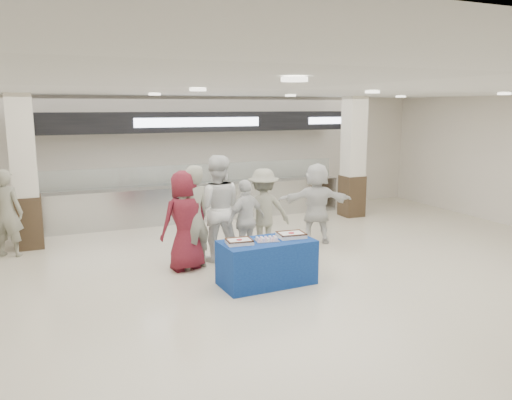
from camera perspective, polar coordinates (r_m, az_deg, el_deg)
name	(u,v)px	position (r m, az deg, el deg)	size (l,w,h in m)	color
ground	(289,286)	(8.42, 3.81, -9.79)	(14.00, 14.00, 0.00)	beige
serving_line	(196,176)	(13.05, -6.83, 2.75)	(8.70, 0.85, 2.80)	#BABDC1
column_left	(25,176)	(11.33, -24.94, 2.53)	(0.55, 0.55, 3.20)	#352618
column_right	(353,160)	(13.62, 11.03, 4.53)	(0.55, 0.55, 3.20)	#352618
display_table	(267,262)	(8.38, 1.24, -7.13)	(1.55, 0.78, 0.75)	navy
sheet_cake_left	(239,241)	(8.08, -1.92, -4.72)	(0.44, 0.36, 0.09)	white
sheet_cake_right	(291,235)	(8.49, 4.05, -3.95)	(0.48, 0.39, 0.09)	white
cupcake_tray	(267,239)	(8.25, 1.25, -4.48)	(0.41, 0.33, 0.06)	#B5B4BA
civilian_maroon	(185,221)	(9.07, -8.11, -2.34)	(0.89, 0.58, 1.83)	maroon
soldier_a	(193,218)	(9.09, -7.21, -2.01)	(0.70, 0.46, 1.91)	gray
chef_tall	(217,208)	(9.56, -4.50, -0.95)	(0.99, 0.77, 2.04)	white
chef_short	(246,220)	(9.58, -1.14, -2.31)	(0.92, 0.38, 1.57)	white
soldier_b	(263,211)	(10.07, 0.83, -1.25)	(1.11, 0.64, 1.72)	gray
civilian_white	(316,203)	(10.86, 6.90, -0.35)	(1.63, 0.52, 1.75)	white
soldier_bg	(6,213)	(10.95, -26.63, -1.33)	(0.64, 0.42, 1.75)	gray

